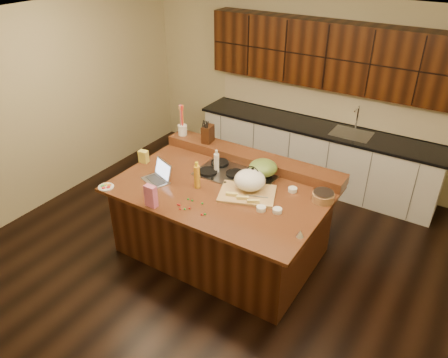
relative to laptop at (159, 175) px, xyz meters
The scene contains 31 objects.
room 0.84m from the laptop, 19.86° to the left, with size 5.52×5.02×2.72m.
island 0.91m from the laptop, 19.86° to the left, with size 2.40×1.60×0.92m.
back_ledge 1.19m from the laptop, 53.57° to the left, with size 2.40×0.30×0.12m, color black.
cooktop 0.90m from the laptop, 38.20° to the left, with size 0.92×0.52×0.05m.
back_counter 2.68m from the laptop, 67.94° to the left, with size 3.70×0.66×2.40m.
kettle 1.09m from the laptop, 22.91° to the left, with size 0.19×0.19×0.17m, color black.
green_bowl 1.22m from the laptop, 34.27° to the left, with size 0.33×0.33×0.18m, color #53702C.
laptop is the anchor object (origin of this frame).
oil_bottle 0.49m from the laptop, 12.41° to the left, with size 0.07×0.07×0.27m, color #C68B22.
vinegar_bottle 0.69m from the laptop, 46.76° to the left, with size 0.06×0.06×0.25m, color silver.
wooden_tray 1.07m from the laptop, 18.20° to the left, with size 0.72×0.63×0.25m.
ramekin_a 1.31m from the laptop, ahead, with size 0.10×0.10×0.04m, color white.
ramekin_b 1.47m from the laptop, ahead, with size 0.10×0.10×0.04m, color white.
ramekin_c 1.55m from the laptop, 22.73° to the left, with size 0.10×0.10×0.04m, color white.
strainer_bowl 1.88m from the laptop, 18.55° to the left, with size 0.24×0.24×0.09m, color #996B3F.
kitchen_timer 1.83m from the laptop, ahead, with size 0.08×0.08×0.07m, color silver.
pink_bag 0.55m from the laptop, 58.88° to the right, with size 0.13×0.07×0.25m, color #D86694.
candy_plate 0.61m from the laptop, 131.67° to the right, with size 0.18×0.18×0.01m, color white.
package_box 0.51m from the laptop, 151.63° to the left, with size 0.11×0.08×0.16m, color #DBCC4D.
utensil_crock 1.03m from the laptop, 110.96° to the left, with size 0.12×0.12×0.14m, color white.
knife_block 0.97m from the laptop, 87.22° to the left, with size 0.11×0.18×0.22m, color black.
gumdrop_0 0.61m from the laptop, 30.12° to the right, with size 0.02×0.02×0.02m, color red.
gumdrop_1 0.57m from the laptop, 17.22° to the right, with size 0.02×0.02×0.02m, color #198C26.
gumdrop_2 0.89m from the laptop, 21.43° to the right, with size 0.02×0.02×0.02m, color red.
gumdrop_3 0.71m from the laptop, 28.72° to the right, with size 0.02×0.02×0.02m, color #198C26.
gumdrop_4 0.69m from the laptop, 32.14° to the right, with size 0.02×0.02×0.02m, color red.
gumdrop_5 0.91m from the laptop, 19.55° to the right, with size 0.02×0.02×0.02m, color #198C26.
gumdrop_6 0.73m from the laptop, 24.64° to the right, with size 0.02×0.02×0.02m, color red.
gumdrop_7 0.62m from the laptop, 15.60° to the right, with size 0.02×0.02×0.02m, color #198C26.
gumdrop_8 0.60m from the laptop, 31.31° to the right, with size 0.02×0.02×0.02m, color red.
gumdrop_9 0.73m from the laptop, 12.01° to the right, with size 0.02×0.02×0.02m, color #198C26.
Camera 1 is at (2.28, -3.58, 3.52)m, focal length 35.00 mm.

